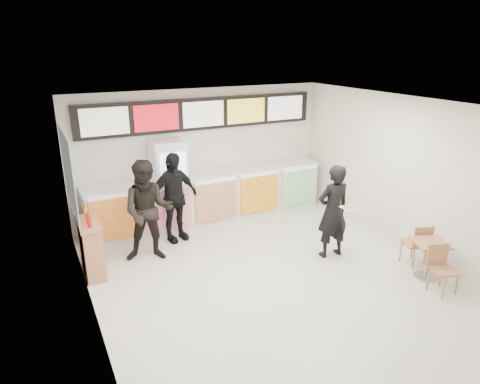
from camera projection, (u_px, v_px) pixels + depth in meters
floor at (281, 283)px, 7.39m from camera, size 7.00×7.00×0.00m
ceiling at (287, 109)px, 6.40m from camera, size 7.00×7.00×0.00m
wall_back at (202, 155)px, 9.85m from camera, size 6.00×0.00×6.00m
wall_left at (90, 238)px, 5.62m from camera, size 0.00×7.00×7.00m
wall_right at (417, 177)px, 8.16m from camera, size 0.00×7.00×7.00m
service_counter at (210, 198)px, 9.81m from camera, size 5.56×0.77×1.14m
menu_board at (202, 114)px, 9.46m from camera, size 5.50×0.14×0.70m
drinks_fridge at (170, 186)px, 9.28m from camera, size 0.70×0.67×2.00m
mirror_panel at (68, 172)px, 7.61m from camera, size 0.01×2.00×1.50m
customer_main at (333, 211)px, 8.08m from camera, size 0.69×0.47×1.84m
customer_left at (148, 211)px, 7.93m from camera, size 1.14×1.01×1.95m
customer_mid at (173, 198)px, 8.74m from camera, size 1.18×0.70×1.88m
pizza_slice at (350, 207)px, 7.62m from camera, size 0.36×0.36×0.02m
cafe_table at (429, 253)px, 7.44m from camera, size 0.84×1.43×0.81m
condiment_ledge at (91, 248)px, 7.56m from camera, size 0.36×0.89×1.18m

